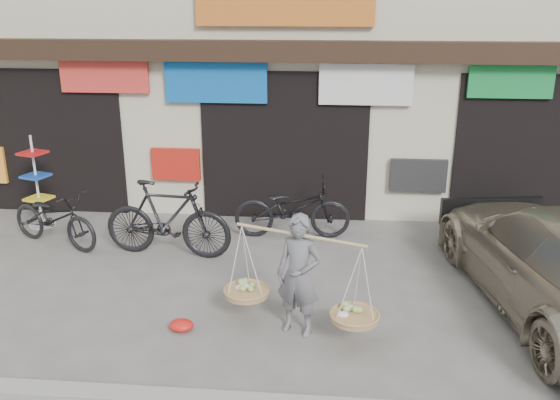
# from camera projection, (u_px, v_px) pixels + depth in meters

# --- Properties ---
(ground) EXTENTS (70.00, 70.00, 0.00)m
(ground) POSITION_uv_depth(u_px,v_px,m) (263.00, 310.00, 7.82)
(ground) COLOR slate
(ground) RESTS_ON ground
(shophouse_block) EXTENTS (14.00, 6.32, 7.00)m
(shophouse_block) POSITION_uv_depth(u_px,v_px,m) (296.00, 20.00, 12.75)
(shophouse_block) COLOR beige
(shophouse_block) RESTS_ON ground
(street_vendor) EXTENTS (1.90, 1.05, 1.53)m
(street_vendor) POSITION_uv_depth(u_px,v_px,m) (299.00, 280.00, 7.09)
(street_vendor) COLOR slate
(street_vendor) RESTS_ON ground
(bike_0) EXTENTS (1.92, 1.30, 0.96)m
(bike_0) POSITION_uv_depth(u_px,v_px,m) (54.00, 218.00, 9.72)
(bike_0) COLOR black
(bike_0) RESTS_ON ground
(bike_1) EXTENTS (2.11, 0.78, 1.24)m
(bike_1) POSITION_uv_depth(u_px,v_px,m) (167.00, 219.00, 9.28)
(bike_1) COLOR black
(bike_1) RESTS_ON ground
(bike_2) EXTENTS (2.00, 0.79, 1.03)m
(bike_2) POSITION_uv_depth(u_px,v_px,m) (292.00, 208.00, 10.05)
(bike_2) COLOR black
(bike_2) RESTS_ON ground
(display_rack) EXTENTS (0.50, 0.50, 1.67)m
(display_rack) POSITION_uv_depth(u_px,v_px,m) (38.00, 190.00, 10.49)
(display_rack) COLOR silver
(display_rack) RESTS_ON ground
(red_bag) EXTENTS (0.31, 0.25, 0.14)m
(red_bag) POSITION_uv_depth(u_px,v_px,m) (181.00, 325.00, 7.32)
(red_bag) COLOR red
(red_bag) RESTS_ON ground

